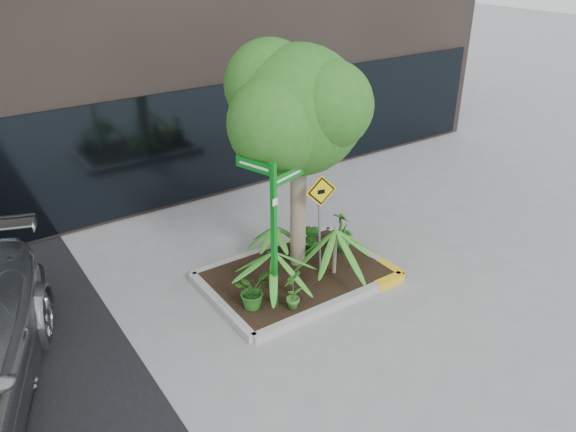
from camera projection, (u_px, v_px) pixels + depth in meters
ground at (297, 291)px, 10.10m from camera, size 80.00×80.00×0.00m
planter at (299, 275)px, 10.38m from camera, size 3.35×2.36×0.15m
tree at (298, 110)px, 9.38m from camera, size 2.84×2.52×4.26m
palm_front at (336, 230)px, 9.98m from camera, size 1.08×1.08×1.20m
palm_left at (274, 252)px, 9.44m from camera, size 0.98×0.98×1.09m
palm_back at (275, 226)px, 10.64m from camera, size 0.77×0.77×0.86m
shrub_a at (252, 290)px, 9.29m from camera, size 0.77×0.77×0.64m
shrub_b at (341, 230)px, 10.99m from camera, size 0.53×0.53×0.80m
shrub_c at (293, 290)px, 9.23m from camera, size 0.54×0.54×0.73m
shrub_d at (310, 239)px, 10.78m from camera, size 0.50×0.50×0.71m
street_sign_post at (273, 222)px, 8.85m from camera, size 0.95×0.78×2.72m
cattle_sign at (320, 208)px, 9.85m from camera, size 0.58×0.21×1.92m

